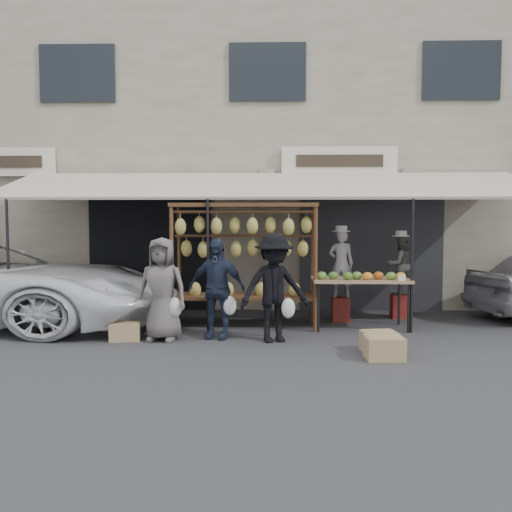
{
  "coord_description": "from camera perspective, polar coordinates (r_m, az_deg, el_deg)",
  "views": [
    {
      "loc": [
        0.12,
        -8.62,
        2.0
      ],
      "look_at": [
        -0.18,
        1.4,
        1.3
      ],
      "focal_mm": 40.0,
      "sensor_mm": 36.0,
      "label": 1
    }
  ],
  "objects": [
    {
      "name": "customer_right",
      "position": [
        9.06,
        1.85,
        -3.2
      ],
      "size": [
        1.26,
        0.95,
        1.73
      ],
      "primitive_type": "imported",
      "rotation": [
        0.0,
        0.0,
        0.3
      ],
      "color": "black",
      "rests_on": "ground_plane"
    },
    {
      "name": "vendor_right",
      "position": [
        11.52,
        14.25,
        -0.84
      ],
      "size": [
        0.67,
        0.59,
        1.18
      ],
      "primitive_type": "imported",
      "rotation": [
        0.0,
        0.0,
        3.42
      ],
      "color": "#5A5956",
      "rests_on": "stool_right"
    },
    {
      "name": "vendor_left",
      "position": [
        10.94,
        8.5,
        -0.75
      ],
      "size": [
        0.51,
        0.37,
        1.29
      ],
      "primitive_type": "imported",
      "rotation": [
        0.0,
        0.0,
        3.02
      ],
      "color": "#9FA0A2",
      "rests_on": "stool_left"
    },
    {
      "name": "stool_right",
      "position": [
        11.62,
        14.18,
        -4.88
      ],
      "size": [
        0.35,
        0.35,
        0.47
      ],
      "primitive_type": "cube",
      "rotation": [
        0.0,
        0.0,
        -0.07
      ],
      "color": "maroon",
      "rests_on": "ground_plane"
    },
    {
      "name": "crate_far",
      "position": [
        9.53,
        -12.95,
        -7.34
      ],
      "size": [
        0.53,
        0.43,
        0.29
      ],
      "primitive_type": "cube",
      "rotation": [
        0.0,
        0.0,
        0.15
      ],
      "color": "tan",
      "rests_on": "ground_plane"
    },
    {
      "name": "crate_near_b",
      "position": [
        8.7,
        12.18,
        -8.37
      ],
      "size": [
        0.55,
        0.45,
        0.3
      ],
      "primitive_type": "cube",
      "rotation": [
        0.0,
        0.0,
        0.13
      ],
      "color": "tan",
      "rests_on": "ground_plane"
    },
    {
      "name": "shophouse",
      "position": [
        15.21,
        1.25,
        10.21
      ],
      "size": [
        24.0,
        6.15,
        7.3
      ],
      "color": "#B5AB94",
      "rests_on": "ground_plane"
    },
    {
      "name": "banana_rack",
      "position": [
        10.22,
        -1.18,
        1.55
      ],
      "size": [
        2.6,
        0.9,
        2.24
      ],
      "color": "#4D3219",
      "rests_on": "ground_plane"
    },
    {
      "name": "stool_left",
      "position": [
        11.05,
        8.46,
        -5.28
      ],
      "size": [
        0.38,
        0.38,
        0.46
      ],
      "primitive_type": "cube",
      "rotation": [
        0.0,
        0.0,
        0.2
      ],
      "color": "maroon",
      "rests_on": "ground_plane"
    },
    {
      "name": "awning",
      "position": [
        10.92,
        1.12,
        7.0
      ],
      "size": [
        10.0,
        2.35,
        2.92
      ],
      "color": "beige",
      "rests_on": "ground_plane"
    },
    {
      "name": "customer_left",
      "position": [
        9.29,
        -9.39,
        -3.29
      ],
      "size": [
        0.88,
        0.63,
        1.66
      ],
      "primitive_type": "imported",
      "rotation": [
        0.0,
        0.0,
        -0.13
      ],
      "color": "#5B5754",
      "rests_on": "ground_plane"
    },
    {
      "name": "crate_near_a",
      "position": [
        8.28,
        12.72,
        -8.97
      ],
      "size": [
        0.55,
        0.43,
        0.32
      ],
      "primitive_type": "cube",
      "rotation": [
        0.0,
        0.0,
        0.06
      ],
      "color": "tan",
      "rests_on": "ground_plane"
    },
    {
      "name": "ground_plane",
      "position": [
        8.85,
        0.89,
        -9.06
      ],
      "size": [
        90.0,
        90.0,
        0.0
      ],
      "primitive_type": "plane",
      "color": "#2D2D30"
    },
    {
      "name": "customer_mid",
      "position": [
        9.35,
        -3.97,
        -3.26
      ],
      "size": [
        1.03,
        0.63,
        1.64
      ],
      "primitive_type": "imported",
      "rotation": [
        0.0,
        0.0,
        -0.25
      ],
      "color": "#232D44",
      "rests_on": "ground_plane"
    },
    {
      "name": "produce_table",
      "position": [
        10.24,
        10.44,
        -2.37
      ],
      "size": [
        1.7,
        0.9,
        1.04
      ],
      "color": "tan",
      "rests_on": "ground_plane"
    }
  ]
}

